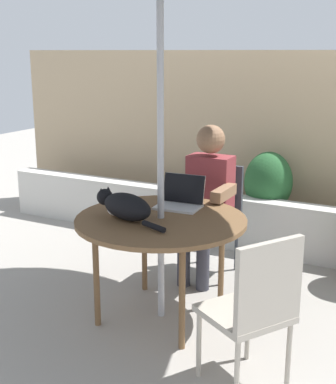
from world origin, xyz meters
The scene contains 10 objects.
ground_plane centered at (0.00, 0.00, 0.00)m, with size 14.00×14.00×0.00m, color gray.
fence_back centered at (0.00, 2.04, 0.88)m, with size 5.63×0.08×1.76m, color tan.
planter_wall_low centered at (0.00, 1.47, 0.24)m, with size 5.06×0.20×0.48m, color beige.
patio_table centered at (0.00, 0.00, 0.65)m, with size 1.12×1.12×0.70m.
chair_occupied centered at (0.00, 0.90, 0.51)m, with size 0.40×0.40×0.87m.
chair_empty centered at (0.82, -0.51, 0.51)m, with size 0.55×0.55×0.87m.
person_seated centered at (0.00, 0.74, 0.68)m, with size 0.48×0.48×1.21m.
laptop centered at (0.00, 0.30, 0.76)m, with size 0.32×0.27×0.21m.
cat centered at (-0.20, -0.12, 0.78)m, with size 0.62×0.31×0.17m.
potted_plant_by_chair centered at (0.20, 1.70, 0.45)m, with size 0.44×0.44×0.87m.
Camera 1 is at (1.58, -2.91, 1.75)m, focal length 49.91 mm.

